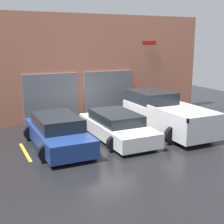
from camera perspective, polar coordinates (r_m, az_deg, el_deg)
ground_plane at (r=14.71m, az=-0.94°, el=-3.73°), size 28.00×28.00×0.00m
shophouse_building at (r=17.20m, az=-5.58°, el=8.04°), size 14.82×0.68×5.60m
pickup_truck at (r=15.11m, az=9.47°, el=-0.23°), size 2.49×5.33×1.74m
sedan_white at (r=13.66m, az=0.85°, el=-2.61°), size 2.25×4.60×1.17m
sedan_side at (r=12.74m, az=-9.91°, el=-3.69°), size 2.24×4.44×1.31m
parking_stripe_far_left at (r=12.64m, az=-15.58°, el=-7.06°), size 0.12×2.20×0.01m
parking_stripe_left at (r=13.29m, az=-4.25°, el=-5.60°), size 0.12×2.20×0.01m
parking_stripe_centre at (r=14.40m, az=5.63°, el=-4.15°), size 0.12×2.20×0.01m
parking_stripe_right at (r=15.88m, az=13.86°, el=-2.84°), size 0.12×2.20×0.01m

